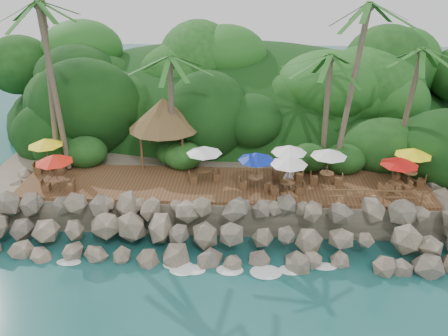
{
  "coord_description": "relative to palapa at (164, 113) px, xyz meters",
  "views": [
    {
      "loc": [
        1.38,
        -20.37,
        15.61
      ],
      "look_at": [
        0.0,
        6.0,
        3.4
      ],
      "focal_mm": 36.87,
      "sensor_mm": 36.0,
      "label": 1
    }
  ],
  "objects": [
    {
      "name": "waiter",
      "position": [
        8.38,
        -3.84,
        -2.55
      ],
      "size": [
        0.74,
        0.55,
        1.87
      ],
      "primitive_type": "imported",
      "rotation": [
        0.0,
        0.0,
        2.99
      ],
      "color": "white",
      "rests_on": "terrace"
    },
    {
      "name": "jungle_foliage",
      "position": [
        4.32,
        5.48,
        -5.79
      ],
      "size": [
        44.0,
        16.0,
        12.0
      ],
      "primitive_type": null,
      "color": "#143811",
      "rests_on": "ground"
    },
    {
      "name": "railing",
      "position": [
        13.22,
        -5.87,
        -2.88
      ],
      "size": [
        6.1,
        0.1,
        1.0
      ],
      "color": "brown",
      "rests_on": "terrace"
    },
    {
      "name": "dining_clusters",
      "position": [
        6.06,
        -3.71,
        -1.44
      ],
      "size": [
        25.88,
        4.89,
        2.47
      ],
      "color": "brown",
      "rests_on": "terrace"
    },
    {
      "name": "terrace",
      "position": [
        4.32,
        -3.52,
        -3.59
      ],
      "size": [
        26.0,
        5.0,
        0.2
      ],
      "primitive_type": "cube",
      "color": "brown",
      "rests_on": "land_base"
    },
    {
      "name": "palms",
      "position": [
        4.31,
        -0.62,
        6.19
      ],
      "size": [
        29.55,
        6.87,
        14.65
      ],
      "color": "brown",
      "rests_on": "ground"
    },
    {
      "name": "foam_line",
      "position": [
        4.32,
        -9.22,
        -5.76
      ],
      "size": [
        25.2,
        0.8,
        0.06
      ],
      "color": "white",
      "rests_on": "ground"
    },
    {
      "name": "land_base",
      "position": [
        4.32,
        6.48,
        -4.74
      ],
      "size": [
        32.0,
        25.2,
        2.1
      ],
      "primitive_type": "cube",
      "color": "gray",
      "rests_on": "ground"
    },
    {
      "name": "seawall",
      "position": [
        4.32,
        -7.52,
        -4.64
      ],
      "size": [
        29.0,
        4.0,
        2.3
      ],
      "primitive_type": null,
      "color": "gray",
      "rests_on": "ground"
    },
    {
      "name": "jungle_hill",
      "position": [
        4.32,
        13.98,
        -5.79
      ],
      "size": [
        44.8,
        28.0,
        15.4
      ],
      "primitive_type": "ellipsoid",
      "color": "#143811",
      "rests_on": "ground"
    },
    {
      "name": "ground",
      "position": [
        4.32,
        -9.52,
        -5.79
      ],
      "size": [
        140.0,
        140.0,
        0.0
      ],
      "primitive_type": "plane",
      "color": "#19514F",
      "rests_on": "ground"
    },
    {
      "name": "palapa",
      "position": [
        0.0,
        0.0,
        0.0
      ],
      "size": [
        4.98,
        4.98,
        4.6
      ],
      "color": "brown",
      "rests_on": "ground"
    }
  ]
}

